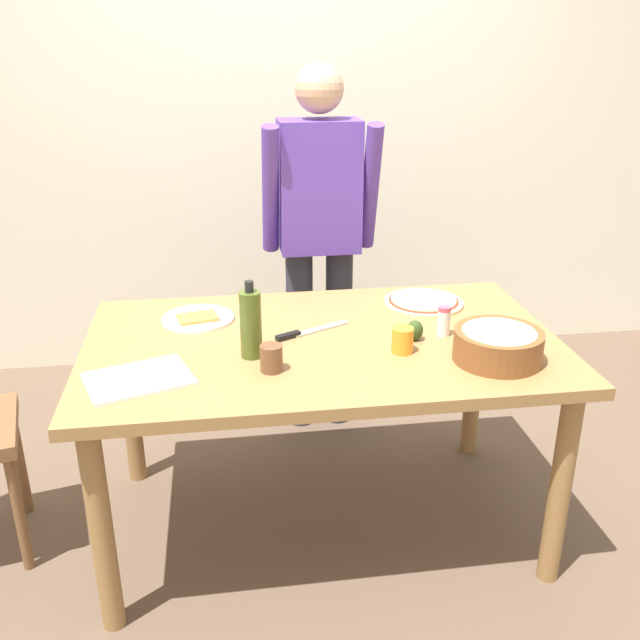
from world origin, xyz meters
TOP-DOWN VIEW (x-y plane):
  - ground at (0.00, 0.00)m, footprint 8.00×8.00m
  - wall_back at (0.00, 1.60)m, footprint 5.60×0.10m
  - dining_table at (0.00, 0.00)m, footprint 1.60×0.96m
  - person_cook at (0.10, 0.76)m, footprint 0.49×0.25m
  - pizza_raw_on_board at (0.43, 0.27)m, footprint 0.30×0.30m
  - plate_with_slice at (-0.42, 0.23)m, footprint 0.26×0.26m
  - popcorn_bowl at (0.53, -0.24)m, footprint 0.28×0.28m
  - olive_oil_bottle at (-0.24, -0.10)m, footprint 0.07×0.07m
  - cup_orange at (0.24, -0.14)m, footprint 0.07×0.07m
  - cup_small_brown at (-0.19, -0.21)m, footprint 0.07×0.07m
  - salt_shaker at (0.42, -0.03)m, footprint 0.04×0.04m
  - cutting_board_white at (-0.59, -0.23)m, footprint 0.36×0.31m
  - chef_knife at (-0.06, 0.05)m, footprint 0.27×0.15m
  - avocado at (0.31, -0.05)m, footprint 0.06×0.06m

SIDE VIEW (x-z plane):
  - ground at x=0.00m, z-range 0.00..0.00m
  - dining_table at x=0.00m, z-range 0.29..1.05m
  - cutting_board_white at x=-0.59m, z-range 0.76..0.77m
  - chef_knife at x=-0.06m, z-range 0.76..0.78m
  - plate_with_slice at x=-0.42m, z-range 0.76..0.78m
  - pizza_raw_on_board at x=0.43m, z-range 0.76..0.78m
  - avocado at x=0.31m, z-range 0.76..0.83m
  - cup_orange at x=0.24m, z-range 0.76..0.84m
  - cup_small_brown at x=-0.19m, z-range 0.76..0.84m
  - salt_shaker at x=0.42m, z-range 0.76..0.87m
  - popcorn_bowl at x=0.53m, z-range 0.76..0.88m
  - olive_oil_bottle at x=-0.24m, z-range 0.75..1.00m
  - person_cook at x=0.10m, z-range 0.13..1.75m
  - wall_back at x=0.00m, z-range 0.00..2.60m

